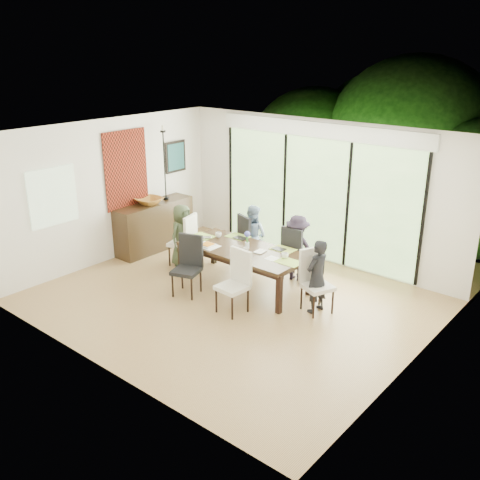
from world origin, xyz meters
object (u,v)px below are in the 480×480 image
Objects in this scene: chair_left_end at (182,239)px; laptop at (203,238)px; chair_far_right at (298,252)px; chair_near_left at (186,266)px; person_right_end at (317,276)px; person_far_left at (253,236)px; cup_a at (218,235)px; bowl at (149,201)px; table_top at (243,250)px; vase at (247,245)px; chair_near_right at (232,283)px; person_left_end at (182,235)px; cup_b at (246,250)px; person_far_right at (297,248)px; chair_right_end at (318,282)px; sideboard at (155,226)px; cup_c at (285,256)px; chair_far_left at (253,240)px.

chair_left_end is 0.69m from laptop.
chair_far_right and chair_near_left have the same top height.
person_far_left is (-1.93, 0.83, 0.00)m from person_right_end.
bowl reaches higher than cup_a.
bowl is at bearing -84.09° from person_right_end.
vase is at bearing 45.00° from table_top.
chair_near_right is 2.16m from person_left_end.
table_top is 24.00× the size of cup_b.
bowl is (-4.00, 0.13, 0.45)m from person_right_end.
chair_far_right is 0.85× the size of person_far_right.
bowl is at bearing 176.98° from table_top.
person_right_end is at bearing 156.87° from person_far_left.
cup_b is (1.00, 0.00, 0.03)m from laptop.
chair_right_end reaches higher than sideboard.
table_top is 1.86× the size of person_far_right.
sideboard is at bearing 73.23° from person_left_end.
chair_left_end is at bearing 120.24° from chair_near_left.
chair_right_end is at bearing -94.18° from person_left_end.
person_right_end reaches higher than laptop.
chair_near_left is 1.10m from vase.
person_right_end reaches higher than bowl.
cup_a is (-1.25, -0.70, 0.23)m from chair_far_right.
chair_right_end is at bearing -1.89° from bowl.
person_far_left is at bearing -14.08° from person_far_right.
sideboard reaches higher than laptop.
vase is 0.76m from cup_a.
chair_right_end is at bearing -37.08° from laptop.
cup_a is 1.50m from cup_c.
cup_b is at bearing 117.91° from chair_right_end.
chair_left_end is 1.00× the size of chair_far_right.
chair_near_left is at bearing 137.19° from chair_right_end.
chair_far_right is 1.06m from cup_b.
sideboard is (-4.02, 0.23, -0.02)m from chair_right_end.
chair_near_left is at bearing -135.78° from person_left_end.
chair_left_end reaches higher than table_top.
vase is (-0.45, 0.92, 0.24)m from chair_near_right.
cup_b is at bearing 52.65° from person_far_right.
vase is at bearing -7.59° from cup_a.
chair_far_left is 1.15m from cup_b.
person_far_left is 2.23m from bowl.
person_right_end is 1.25m from person_far_right.
person_far_right is (2.05, 0.83, 0.09)m from chair_left_end.
chair_near_right is at bearing -117.90° from person_left_end.
vase is 0.75m from cup_c.
person_left_end and person_far_left have the same top height.
cup_c reaches higher than laptop.
chair_near_left is at bearing 44.22° from person_far_right.
chair_near_right is 0.58× the size of sideboard.
vase is at bearing -4.07° from sideboard.
table_top is 19.35× the size of cup_a.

